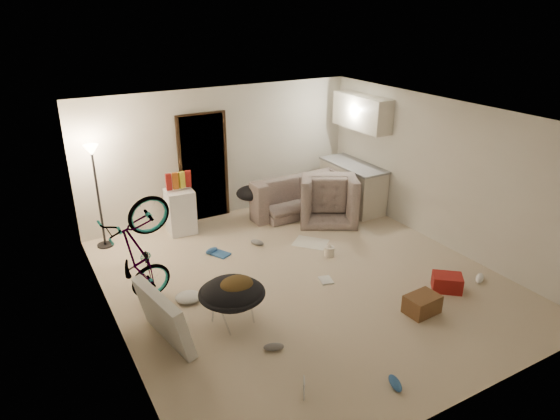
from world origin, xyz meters
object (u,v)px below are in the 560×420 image
floor_lamp (95,175)px  saucer_chair (232,298)px  kitchen_counter (352,186)px  tv_box (164,317)px  drink_case_a (422,304)px  mini_fridge (181,211)px  juicer (330,251)px  armchair (327,200)px  sofa (293,196)px  bicycle (142,277)px  drink_case_b (447,283)px

floor_lamp → saucer_chair: size_ratio=2.07×
floor_lamp → kitchen_counter: floor_lamp is taller
tv_box → drink_case_a: 3.43m
mini_fridge → juicer: (1.82, -2.14, -0.31)m
armchair → mini_fridge: size_ratio=1.32×
sofa → juicer: size_ratio=8.48×
floor_lamp → bicycle: floor_lamp is taller
drink_case_b → drink_case_a: bearing=-121.4°
mini_fridge → juicer: bearing=-45.6°
drink_case_a → juicer: bearing=90.8°
drink_case_a → juicer: (-0.16, 1.98, -0.03)m
armchair → saucer_chair: bearing=66.7°
sofa → tv_box: (-3.58, -2.90, 0.07)m
saucer_chair → drink_case_b: bearing=-14.7°
armchair → drink_case_a: (-0.74, -3.37, -0.22)m
floor_lamp → juicer: (3.18, -2.24, -1.21)m
saucer_chair → mini_fridge: bearing=83.3°
saucer_chair → juicer: bearing=22.8°
bicycle → mini_fridge: size_ratio=2.04×
juicer → mini_fridge: bearing=130.5°
floor_lamp → bicycle: (0.10, -2.15, -0.87)m
sofa → tv_box: tv_box is taller
sofa → drink_case_b: size_ratio=4.83×
mini_fridge → drink_case_b: mini_fridge is taller
sofa → juicer: (-0.50, -2.04, -0.20)m
tv_box → saucer_chair: bearing=-13.2°
saucer_chair → tv_box: tv_box is taller
floor_lamp → drink_case_a: 5.50m
tv_box → kitchen_counter: bearing=17.3°
kitchen_counter → bicycle: (-4.73, -1.50, -0.00)m
sofa → saucer_chair: 3.99m
floor_lamp → saucer_chair: 3.44m
mini_fridge → juicer: size_ratio=3.43×
floor_lamp → kitchen_counter: (4.83, -0.65, -0.87)m
saucer_chair → juicer: (2.18, 0.92, -0.27)m
bicycle → mini_fridge: bearing=-37.7°
drink_case_b → floor_lamp: bearing=175.7°
kitchen_counter → armchair: (-0.75, -0.19, -0.09)m
bicycle → saucer_chair: (0.90, -1.01, -0.07)m
sofa → armchair: 0.75m
mini_fridge → drink_case_b: (2.72, -3.86, -0.29)m
juicer → bicycle: bearing=178.3°
mini_fridge → saucer_chair: size_ratio=0.93×
saucer_chair → drink_case_b: (3.08, -0.81, -0.25)m
sofa → tv_box: 4.61m
drink_case_a → juicer: size_ratio=1.92×
floor_lamp → armchair: (4.08, -0.84, -0.96)m
kitchen_counter → armchair: 0.78m
sofa → tv_box: bearing=37.9°
bicycle → drink_case_a: 3.85m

